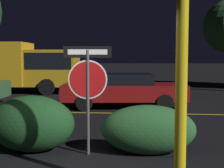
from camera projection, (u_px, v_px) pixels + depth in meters
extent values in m
cube|color=gold|center=(107.00, 113.00, 10.79)|extent=(35.90, 0.12, 0.01)
cylinder|color=#4C4C51|center=(88.00, 103.00, 6.05)|extent=(0.06, 0.06, 2.04)
cylinder|color=white|center=(88.00, 80.00, 6.02)|extent=(0.75, 0.11, 0.76)
cylinder|color=#B71414|center=(88.00, 80.00, 6.02)|extent=(0.70, 0.11, 0.70)
cube|color=black|center=(88.00, 52.00, 5.97)|extent=(0.92, 0.14, 0.22)
cube|color=white|center=(88.00, 52.00, 5.97)|extent=(0.75, 0.13, 0.10)
cylinder|color=yellow|center=(181.00, 75.00, 3.89)|extent=(0.15, 0.15, 3.34)
ellipsoid|color=#19421E|center=(32.00, 124.00, 6.28)|extent=(1.73, 1.14, 1.14)
ellipsoid|color=#285B2D|center=(148.00, 130.00, 6.11)|extent=(1.86, 0.87, 0.97)
cube|color=maroon|center=(124.00, 92.00, 12.11)|extent=(4.83, 2.30, 0.60)
cube|color=black|center=(127.00, 79.00, 12.07)|extent=(2.00, 1.80, 0.41)
cylinder|color=black|center=(84.00, 103.00, 11.21)|extent=(0.61, 0.25, 0.60)
cylinder|color=black|center=(88.00, 96.00, 13.04)|extent=(0.61, 0.25, 0.60)
cylinder|color=black|center=(165.00, 103.00, 11.22)|extent=(0.61, 0.25, 0.60)
cylinder|color=black|center=(157.00, 96.00, 13.05)|extent=(0.61, 0.25, 0.60)
sphere|color=#F4EFCC|center=(60.00, 93.00, 11.51)|extent=(0.14, 0.14, 0.14)
sphere|color=#F4EFCC|center=(65.00, 89.00, 12.69)|extent=(0.14, 0.14, 0.14)
cube|color=gold|center=(53.00, 68.00, 17.15)|extent=(2.79, 2.24, 1.95)
cube|color=black|center=(53.00, 61.00, 17.12)|extent=(2.52, 2.27, 0.86)
cylinder|color=black|center=(56.00, 84.00, 18.32)|extent=(0.85, 0.31, 0.84)
cylinder|color=black|center=(47.00, 87.00, 16.14)|extent=(0.85, 0.31, 0.84)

